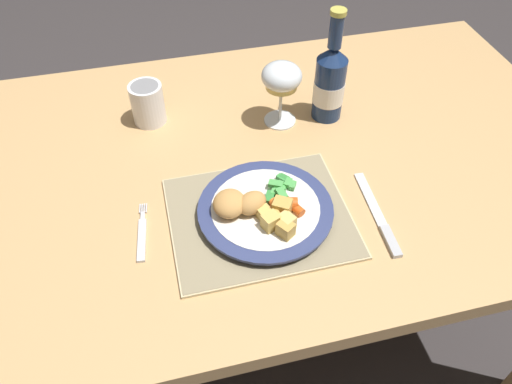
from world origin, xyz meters
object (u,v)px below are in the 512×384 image
(dinner_plate, at_px, (265,210))
(fork, at_px, (142,236))
(table_knife, at_px, (380,220))
(dining_table, at_px, (265,186))
(bottle, at_px, (330,82))
(drinking_cup, at_px, (148,103))
(wine_glass, at_px, (282,79))

(dinner_plate, xyz_separation_m, fork, (-0.23, 0.01, -0.01))
(fork, relative_size, table_knife, 0.64)
(dining_table, relative_size, fork, 10.43)
(bottle, bearing_deg, drinking_cup, 169.05)
(fork, bearing_deg, dinner_plate, -1.58)
(dinner_plate, bearing_deg, wine_glass, 68.92)
(dining_table, relative_size, bottle, 5.58)
(dinner_plate, bearing_deg, table_knife, -16.83)
(fork, height_order, bottle, bottle)
(bottle, relative_size, drinking_cup, 2.74)
(table_knife, distance_m, wine_glass, 0.36)
(dining_table, xyz_separation_m, wine_glass, (0.06, 0.11, 0.20))
(wine_glass, height_order, bottle, bottle)
(dinner_plate, height_order, wine_glass, wine_glass)
(dining_table, xyz_separation_m, fork, (-0.27, -0.15, 0.09))
(table_knife, bearing_deg, dinner_plate, 163.17)
(table_knife, relative_size, bottle, 0.84)
(wine_glass, bearing_deg, fork, -141.61)
(dining_table, height_order, table_knife, table_knife)
(dining_table, distance_m, table_knife, 0.29)
(dining_table, bearing_deg, wine_glass, 60.44)
(table_knife, xyz_separation_m, drinking_cup, (-0.38, 0.40, 0.05))
(dinner_plate, distance_m, fork, 0.23)
(dining_table, xyz_separation_m, dinner_plate, (-0.04, -0.16, 0.11))
(table_knife, bearing_deg, bottle, 88.66)
(wine_glass, xyz_separation_m, drinking_cup, (-0.28, 0.07, -0.06))
(dining_table, height_order, bottle, bottle)
(bottle, bearing_deg, dinner_plate, -128.68)
(table_knife, relative_size, drinking_cup, 2.29)
(dining_table, height_order, drinking_cup, drinking_cup)
(dining_table, xyz_separation_m, table_knife, (0.16, -0.22, 0.09))
(bottle, distance_m, drinking_cup, 0.40)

